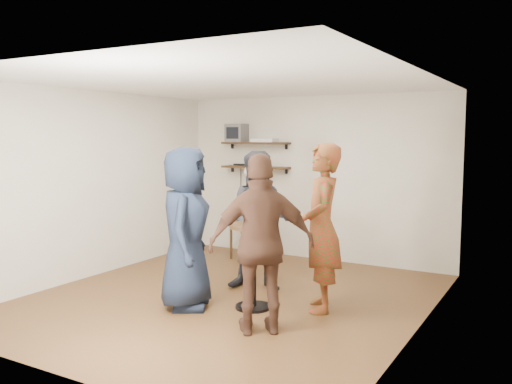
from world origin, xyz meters
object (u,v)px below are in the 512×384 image
dvd_deck (265,140)px  person_plaid (322,227)px  crt_monitor (237,133)px  radio (259,163)px  person_dark (261,221)px  person_brown (262,244)px  side_table (249,226)px  person_navy (185,228)px  drinks_table (253,254)px

dvd_deck → person_plaid: dvd_deck is taller
crt_monitor → radio: 0.66m
radio → person_dark: bearing=-59.7°
person_plaid → person_brown: size_ratio=1.05×
crt_monitor → side_table: crt_monitor is taller
person_dark → radio: bearing=97.5°
side_table → person_navy: person_navy is taller
crt_monitor → person_brown: bearing=-54.5°
side_table → drinks_table: bearing=-58.3°
side_table → drinks_table: size_ratio=0.64×
crt_monitor → person_brown: crt_monitor is taller
person_plaid → person_dark: (-0.99, 0.37, -0.06)m
drinks_table → person_brown: size_ratio=0.54×
radio → person_brown: 3.72m
radio → crt_monitor: bearing=180.0°
side_table → drinks_table: drinks_table is taller
side_table → person_navy: bearing=-75.4°
radio → drinks_table: size_ratio=0.23×
dvd_deck → drinks_table: 3.12m
drinks_table → person_navy: (-0.69, -0.35, 0.30)m
person_plaid → person_navy: (-1.38, -0.70, -0.02)m
dvd_deck → person_navy: (0.58, -2.91, -0.97)m
side_table → person_plaid: (2.04, -1.85, 0.42)m
dvd_deck → person_dark: dvd_deck is taller
drinks_table → person_dark: 0.82m
person_navy → person_brown: size_ratio=1.02×
dvd_deck → person_dark: (0.97, -1.84, -1.01)m
drinks_table → person_brown: person_brown is taller
dvd_deck → side_table: dvd_deck is taller
side_table → person_brown: (1.82, -2.81, 0.38)m
crt_monitor → side_table: 1.60m
drinks_table → side_table: bearing=121.7°
radio → person_navy: (0.69, -2.91, -0.59)m
person_brown → person_plaid: bearing=-140.1°
side_table → dvd_deck: bearing=77.1°
side_table → person_plaid: bearing=-42.1°
dvd_deck → side_table: bearing=-102.9°
dvd_deck → person_dark: 2.31m
side_table → person_navy: 2.66m
person_plaid → crt_monitor: bearing=-158.2°
dvd_deck → person_dark: bearing=-62.2°
person_plaid → person_dark: 1.06m
drinks_table → person_plaid: size_ratio=0.52×
radio → drinks_table: bearing=-61.7°
dvd_deck → drinks_table: dvd_deck is taller
side_table → person_dark: (1.05, -1.48, 0.37)m
dvd_deck → radio: bearing=180.0°
drinks_table → person_dark: person_dark is taller
radio → person_dark: (1.08, -1.84, -0.63)m
person_navy → side_table: bearing=-12.4°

